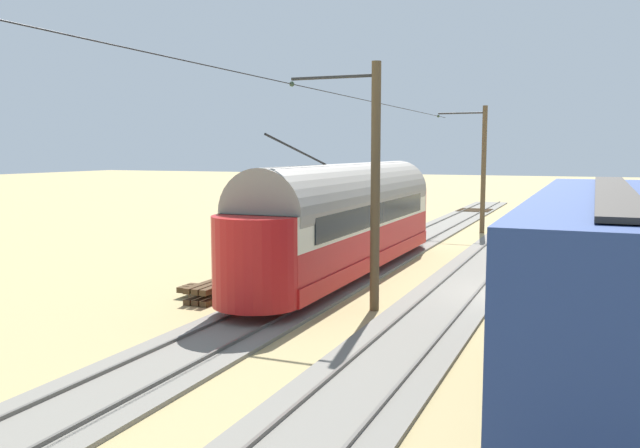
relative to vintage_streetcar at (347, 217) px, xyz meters
name	(u,v)px	position (x,y,z in m)	size (l,w,h in m)	color
ground_plane	(526,299)	(-6.78, 1.63, -2.26)	(220.00, 220.00, 0.00)	tan
track_adjacent_siding	(602,302)	(-9.04, 1.32, -2.21)	(2.80, 80.00, 0.18)	slate
track_third_siding	(458,290)	(-4.52, 1.32, -2.21)	(2.80, 80.00, 0.18)	slate
track_outer_siding	(335,280)	(0.00, 1.32, -2.21)	(2.80, 80.00, 0.18)	slate
vintage_streetcar	(347,217)	(0.00, 0.00, 0.00)	(2.65, 17.14, 5.10)	red
coach_adjacent	(609,280)	(-9.04, 9.04, -0.09)	(2.96, 14.01, 3.85)	navy
catenary_pole_foreground	(482,167)	(-2.63, -15.39, 1.59)	(2.93, 0.28, 7.36)	brown
catenary_pole_mid_near	(373,183)	(-2.63, 4.94, 1.59)	(2.93, 0.28, 7.36)	brown
overhead_wire_run	(66,34)	(-0.04, 14.32, 4.55)	(2.72, 65.00, 0.18)	black
spare_tie_stack	(215,291)	(2.55, 5.45, -1.99)	(2.40, 2.40, 0.54)	#47331E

